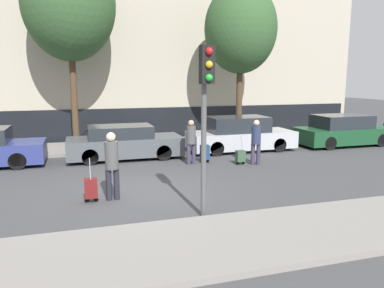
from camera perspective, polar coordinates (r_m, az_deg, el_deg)
ground_plane at (r=10.56m, az=-7.88°, el=-7.29°), size 80.00×80.00×0.00m
sidewalk_near at (r=7.11m, az=-2.94°, el=-15.60°), size 28.00×2.50×0.12m
sidewalk_far at (r=17.32m, az=-11.54°, el=-0.36°), size 28.00×3.00×0.12m
building_facade at (r=20.60m, az=-12.97°, el=14.20°), size 28.00×2.69×9.44m
parked_car_1 at (r=14.84m, az=-10.31°, el=0.16°), size 4.40×1.73×1.31m
parked_car_2 at (r=16.32m, az=7.33°, el=1.37°), size 4.59×1.73×1.49m
parked_car_3 at (r=18.86m, az=22.07°, el=1.82°), size 4.50×1.85×1.43m
pedestrian_left at (r=9.80m, az=-12.12°, el=-2.67°), size 0.35×0.34×1.77m
trolley_left at (r=9.90m, az=-15.15°, el=-6.54°), size 0.34×0.29×1.15m
pedestrian_center at (r=13.62m, az=-0.14°, el=0.72°), size 0.35×0.34×1.63m
trolley_center at (r=13.92m, az=1.97°, el=-1.30°), size 0.34×0.29×1.21m
pedestrian_right at (r=13.73m, az=9.73°, el=0.68°), size 0.34×0.34×1.64m
trolley_right at (r=13.75m, az=7.40°, el=-1.83°), size 0.34×0.29×1.06m
traffic_light at (r=8.06m, az=2.08°, el=7.04°), size 0.28×0.47×3.80m
parked_bicycle at (r=17.50m, az=-13.59°, el=1.11°), size 1.77×0.06×0.96m
bare_tree_near_crossing at (r=17.47m, az=-18.23°, el=19.55°), size 3.86×3.86×8.41m
bare_tree_down_street at (r=18.08m, az=7.42°, el=16.96°), size 3.33×3.33×7.27m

